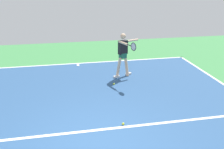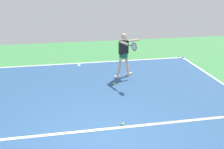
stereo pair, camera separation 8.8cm
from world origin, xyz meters
TOP-DOWN VIEW (x-y plane):
  - ground_plane at (0.00, 0.00)m, footprint 20.37×20.37m
  - court_surface at (0.00, 0.00)m, footprint 10.22×12.14m
  - court_line_baseline_near at (0.00, -6.02)m, footprint 10.22×0.10m
  - court_line_service at (0.00, -0.58)m, footprint 7.67×0.10m
  - court_line_centre_mark at (0.00, -5.82)m, footprint 0.10×0.30m
  - tennis_player at (-1.66, -4.08)m, footprint 1.05×1.31m
  - tennis_ball_by_baseline at (-1.13, -3.32)m, footprint 0.07×0.07m
  - tennis_ball_by_sideline at (-0.85, -0.69)m, footprint 0.07×0.07m

SIDE VIEW (x-z plane):
  - ground_plane at x=0.00m, z-range 0.00..0.00m
  - court_surface at x=0.00m, z-range 0.00..0.00m
  - court_line_baseline_near at x=0.00m, z-range 0.00..0.01m
  - court_line_service at x=0.00m, z-range 0.00..0.01m
  - court_line_centre_mark at x=0.00m, z-range 0.00..0.01m
  - tennis_ball_by_baseline at x=-1.13m, z-range 0.00..0.07m
  - tennis_ball_by_sideline at x=-0.85m, z-range 0.00..0.07m
  - tennis_player at x=-1.66m, z-range 0.12..1.83m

